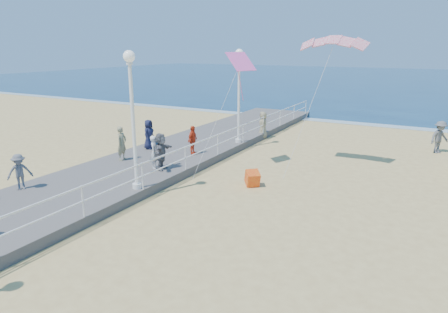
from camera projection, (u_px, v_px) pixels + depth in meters
The scene contains 19 objects.
ground at pixel (260, 225), 13.51m from camera, with size 160.00×160.00×0.00m, color #D5B96F.
ocean at pixel (412, 82), 68.52m from camera, with size 160.00×90.00×0.05m, color #0D2E50.
surf_line at pixel (367, 124), 30.85m from camera, with size 160.00×1.20×0.04m, color silver.
boardwalk at pixel (98, 184), 16.92m from camera, with size 5.00×44.00×0.40m, color slate.
railing at pixel (142, 169), 15.51m from camera, with size 0.05×42.00×0.55m.
lamp_post_mid at pixel (132, 107), 15.01m from camera, with size 0.44×0.44×5.32m.
lamp_post_far at pixel (239, 86), 22.62m from camera, with size 0.44×0.44×5.32m.
woman_holding_toddler at pixel (155, 152), 18.32m from camera, with size 0.56×0.36×1.52m, color silver.
toddler_held at pixel (159, 142), 18.26m from camera, with size 0.35×0.27×0.72m, color #3580C9.
spectator_2 at pixel (20, 172), 15.58m from camera, with size 0.92×0.53×1.43m, color slate.
spectator_3 at pixel (193, 140), 20.73m from camera, with size 0.88×0.37×1.50m, color red.
spectator_4 at pixel (149, 134), 21.81m from camera, with size 0.79×0.51×1.62m, color #1B1E3B.
spectator_5 at pixel (161, 151), 18.09m from camera, with size 1.58×0.50×1.70m, color slate.
spectator_6 at pixel (122, 143), 19.59m from camera, with size 0.62×0.41×1.69m, color gray.
beach_walker_a at pixel (440, 137), 22.44m from camera, with size 1.19×0.68×1.84m, color #5A5C5F.
beach_walker_c at pixel (263, 125), 26.02m from camera, with size 0.87×0.57×1.78m, color gray.
box_kite at pixel (252, 180), 17.19m from camera, with size 0.55×0.55×0.60m, color red.
kite_parafoil at pixel (333, 40), 18.25m from camera, with size 3.13×0.90×0.30m, color red, non-canonical shape.
kite_diamond_pink at pixel (241, 61), 18.53m from camera, with size 1.21×1.21×0.02m, color #F65AB3.
Camera 1 is at (4.85, -11.48, 5.84)m, focal length 32.00 mm.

